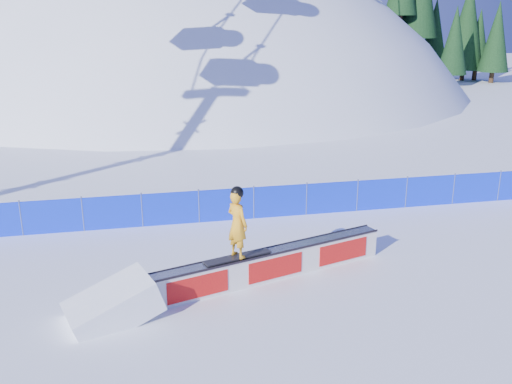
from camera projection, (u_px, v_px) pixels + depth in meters
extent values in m
plane|color=white|center=(318.00, 267.00, 16.92)|extent=(160.00, 160.00, 0.00)
sphere|color=white|center=(192.00, 256.00, 61.53)|extent=(64.00, 64.00, 64.00)
cylinder|color=#302013|center=(409.00, 23.00, 54.65)|extent=(0.50, 0.50, 1.40)
cylinder|color=#302013|center=(417.00, 34.00, 55.80)|extent=(0.50, 0.50, 1.40)
cylinder|color=#302013|center=(419.00, 57.00, 60.89)|extent=(0.50, 0.50, 1.40)
cone|color=black|center=(422.00, 22.00, 59.80)|extent=(2.65, 2.65, 6.01)
cylinder|color=#302013|center=(426.00, 69.00, 61.52)|extent=(0.50, 0.50, 1.40)
cone|color=black|center=(429.00, 33.00, 60.38)|extent=(2.77, 2.77, 6.30)
cylinder|color=#302013|center=(475.00, 80.00, 57.71)|extent=(0.50, 0.50, 1.40)
cone|color=black|center=(481.00, 28.00, 56.18)|extent=(3.93, 3.93, 8.93)
cylinder|color=#302013|center=(500.00, 82.00, 56.60)|extent=(0.50, 0.50, 1.40)
cone|color=black|center=(507.00, 27.00, 55.01)|extent=(4.11, 4.11, 9.34)
cylinder|color=#302013|center=(491.00, 78.00, 59.61)|extent=(0.50, 0.50, 1.40)
cone|color=black|center=(495.00, 40.00, 58.46)|extent=(2.83, 2.83, 6.43)
cylinder|color=#302013|center=(470.00, 72.00, 65.30)|extent=(0.50, 0.50, 1.40)
cone|color=black|center=(475.00, 30.00, 63.90)|extent=(3.55, 3.55, 8.06)
cube|color=#0C2AE5|center=(280.00, 201.00, 20.93)|extent=(22.00, 0.03, 1.20)
cylinder|color=#44507B|center=(21.00, 217.00, 19.14)|extent=(0.05, 0.05, 1.30)
cylinder|color=#44507B|center=(83.00, 213.00, 19.54)|extent=(0.05, 0.05, 1.30)
cylinder|color=#44507B|center=(142.00, 209.00, 19.93)|extent=(0.05, 0.05, 1.30)
cylinder|color=#44507B|center=(199.00, 205.00, 20.33)|extent=(0.05, 0.05, 1.30)
cylinder|color=#44507B|center=(254.00, 202.00, 20.72)|extent=(0.05, 0.05, 1.30)
cylinder|color=#44507B|center=(307.00, 198.00, 21.12)|extent=(0.05, 0.05, 1.30)
cylinder|color=#44507B|center=(357.00, 195.00, 21.51)|extent=(0.05, 0.05, 1.30)
cylinder|color=#44507B|center=(406.00, 191.00, 21.91)|extent=(0.05, 0.05, 1.30)
cylinder|color=#44507B|center=(454.00, 188.00, 22.30)|extent=(0.05, 0.05, 1.30)
cylinder|color=#44507B|center=(499.00, 185.00, 22.70)|extent=(0.05, 0.05, 1.30)
cube|color=silver|center=(271.00, 265.00, 16.12)|extent=(7.07, 2.59, 0.82)
cube|color=#9699A3|center=(272.00, 251.00, 15.99)|extent=(7.01, 2.59, 0.04)
cube|color=black|center=(276.00, 254.00, 15.79)|extent=(6.95, 2.18, 0.05)
cube|color=black|center=(267.00, 248.00, 16.19)|extent=(6.95, 2.18, 0.05)
cube|color=red|center=(276.00, 268.00, 15.92)|extent=(6.60, 2.06, 0.61)
cube|color=red|center=(267.00, 262.00, 16.31)|extent=(6.60, 2.06, 0.61)
cube|color=black|center=(238.00, 257.00, 15.47)|extent=(1.95, 0.91, 0.04)
imported|color=orange|center=(237.00, 224.00, 15.19)|extent=(0.74, 0.82, 1.87)
sphere|color=black|center=(237.00, 193.00, 14.92)|extent=(0.35, 0.35, 0.35)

